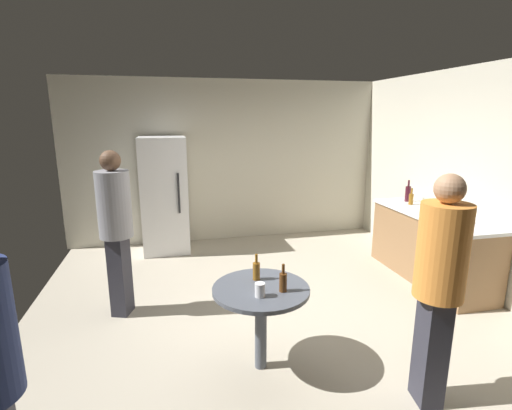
{
  "coord_description": "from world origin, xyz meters",
  "views": [
    {
      "loc": [
        -1.0,
        -3.74,
        2.1
      ],
      "look_at": [
        -0.03,
        0.42,
        1.09
      ],
      "focal_mm": 26.54,
      "sensor_mm": 36.0,
      "label": 1
    }
  ],
  "objects_px": {
    "refrigerator": "(165,195)",
    "beer_bottle_amber": "(256,270)",
    "kettle": "(459,217)",
    "foreground_table": "(261,299)",
    "beer_bottle_on_counter": "(411,199)",
    "beer_bottle_brown": "(283,282)",
    "wine_bottle_on_counter": "(408,193)",
    "person_in_orange_shirt": "(440,275)",
    "person_in_gray_shirt": "(116,221)",
    "plastic_cup_white": "(260,290)"
  },
  "relations": [
    {
      "from": "kettle",
      "to": "wine_bottle_on_counter",
      "type": "distance_m",
      "value": 1.15
    },
    {
      "from": "wine_bottle_on_counter",
      "to": "beer_bottle_brown",
      "type": "xyz_separation_m",
      "value": [
        -2.51,
        -2.04,
        -0.2
      ]
    },
    {
      "from": "foreground_table",
      "to": "wine_bottle_on_counter",
      "type": "bearing_deg",
      "value": 36.0
    },
    {
      "from": "person_in_gray_shirt",
      "to": "plastic_cup_white",
      "type": "bearing_deg",
      "value": -29.45
    },
    {
      "from": "foreground_table",
      "to": "beer_bottle_amber",
      "type": "distance_m",
      "value": 0.25
    },
    {
      "from": "refrigerator",
      "to": "person_in_orange_shirt",
      "type": "height_order",
      "value": "refrigerator"
    },
    {
      "from": "beer_bottle_brown",
      "to": "beer_bottle_amber",
      "type": "bearing_deg",
      "value": 120.38
    },
    {
      "from": "refrigerator",
      "to": "beer_bottle_on_counter",
      "type": "distance_m",
      "value": 3.64
    },
    {
      "from": "kettle",
      "to": "beer_bottle_on_counter",
      "type": "xyz_separation_m",
      "value": [
        0.04,
        0.96,
        0.01
      ]
    },
    {
      "from": "beer_bottle_amber",
      "to": "plastic_cup_white",
      "type": "bearing_deg",
      "value": -98.15
    },
    {
      "from": "refrigerator",
      "to": "plastic_cup_white",
      "type": "distance_m",
      "value": 3.4
    },
    {
      "from": "beer_bottle_brown",
      "to": "person_in_orange_shirt",
      "type": "relative_size",
      "value": 0.13
    },
    {
      "from": "refrigerator",
      "to": "foreground_table",
      "type": "distance_m",
      "value": 3.27
    },
    {
      "from": "wine_bottle_on_counter",
      "to": "plastic_cup_white",
      "type": "distance_m",
      "value": 3.43
    },
    {
      "from": "beer_bottle_amber",
      "to": "person_in_gray_shirt",
      "type": "relative_size",
      "value": 0.13
    },
    {
      "from": "kettle",
      "to": "beer_bottle_amber",
      "type": "relative_size",
      "value": 1.06
    },
    {
      "from": "kettle",
      "to": "person_in_orange_shirt",
      "type": "relative_size",
      "value": 0.14
    },
    {
      "from": "kettle",
      "to": "wine_bottle_on_counter",
      "type": "xyz_separation_m",
      "value": [
        0.12,
        1.15,
        0.05
      ]
    },
    {
      "from": "refrigerator",
      "to": "beer_bottle_amber",
      "type": "height_order",
      "value": "refrigerator"
    },
    {
      "from": "wine_bottle_on_counter",
      "to": "person_in_orange_shirt",
      "type": "relative_size",
      "value": 0.18
    },
    {
      "from": "refrigerator",
      "to": "beer_bottle_brown",
      "type": "height_order",
      "value": "refrigerator"
    },
    {
      "from": "person_in_orange_shirt",
      "to": "wine_bottle_on_counter",
      "type": "bearing_deg",
      "value": -110.46
    },
    {
      "from": "beer_bottle_on_counter",
      "to": "beer_bottle_brown",
      "type": "distance_m",
      "value": 3.06
    },
    {
      "from": "foreground_table",
      "to": "beer_bottle_brown",
      "type": "xyz_separation_m",
      "value": [
        0.15,
        -0.11,
        0.19
      ]
    },
    {
      "from": "wine_bottle_on_counter",
      "to": "foreground_table",
      "type": "xyz_separation_m",
      "value": [
        -2.66,
        -1.93,
        -0.39
      ]
    },
    {
      "from": "person_in_gray_shirt",
      "to": "beer_bottle_on_counter",
      "type": "bearing_deg",
      "value": 27.19
    },
    {
      "from": "refrigerator",
      "to": "person_in_orange_shirt",
      "type": "distance_m",
      "value": 4.28
    },
    {
      "from": "kettle",
      "to": "foreground_table",
      "type": "distance_m",
      "value": 2.68
    },
    {
      "from": "beer_bottle_amber",
      "to": "person_in_orange_shirt",
      "type": "bearing_deg",
      "value": -36.41
    },
    {
      "from": "beer_bottle_brown",
      "to": "person_in_orange_shirt",
      "type": "xyz_separation_m",
      "value": [
        0.97,
        -0.56,
        0.2
      ]
    },
    {
      "from": "foreground_table",
      "to": "beer_bottle_brown",
      "type": "relative_size",
      "value": 3.48
    },
    {
      "from": "kettle",
      "to": "beer_bottle_brown",
      "type": "distance_m",
      "value": 2.55
    },
    {
      "from": "wine_bottle_on_counter",
      "to": "beer_bottle_amber",
      "type": "height_order",
      "value": "wine_bottle_on_counter"
    },
    {
      "from": "refrigerator",
      "to": "plastic_cup_white",
      "type": "xyz_separation_m",
      "value": [
        0.72,
        -3.33,
        -0.11
      ]
    },
    {
      "from": "foreground_table",
      "to": "beer_bottle_amber",
      "type": "height_order",
      "value": "beer_bottle_amber"
    },
    {
      "from": "kettle",
      "to": "wine_bottle_on_counter",
      "type": "height_order",
      "value": "wine_bottle_on_counter"
    },
    {
      "from": "beer_bottle_brown",
      "to": "plastic_cup_white",
      "type": "relative_size",
      "value": 2.09
    },
    {
      "from": "kettle",
      "to": "beer_bottle_brown",
      "type": "relative_size",
      "value": 1.06
    },
    {
      "from": "kettle",
      "to": "person_in_gray_shirt",
      "type": "xyz_separation_m",
      "value": [
        -3.79,
        0.45,
        0.07
      ]
    },
    {
      "from": "beer_bottle_amber",
      "to": "kettle",
      "type": "bearing_deg",
      "value": 13.87
    },
    {
      "from": "foreground_table",
      "to": "person_in_gray_shirt",
      "type": "height_order",
      "value": "person_in_gray_shirt"
    },
    {
      "from": "beer_bottle_brown",
      "to": "person_in_orange_shirt",
      "type": "height_order",
      "value": "person_in_orange_shirt"
    },
    {
      "from": "foreground_table",
      "to": "beer_bottle_brown",
      "type": "bearing_deg",
      "value": -34.87
    },
    {
      "from": "beer_bottle_amber",
      "to": "person_in_orange_shirt",
      "type": "xyz_separation_m",
      "value": [
        1.12,
        -0.83,
        0.2
      ]
    },
    {
      "from": "refrigerator",
      "to": "beer_bottle_amber",
      "type": "distance_m",
      "value": 3.11
    },
    {
      "from": "refrigerator",
      "to": "wine_bottle_on_counter",
      "type": "height_order",
      "value": "refrigerator"
    },
    {
      "from": "refrigerator",
      "to": "kettle",
      "type": "distance_m",
      "value": 4.08
    },
    {
      "from": "kettle",
      "to": "beer_bottle_amber",
      "type": "distance_m",
      "value": 2.63
    },
    {
      "from": "beer_bottle_on_counter",
      "to": "beer_bottle_brown",
      "type": "xyz_separation_m",
      "value": [
        -2.43,
        -1.85,
        -0.17
      ]
    },
    {
      "from": "plastic_cup_white",
      "to": "person_in_orange_shirt",
      "type": "relative_size",
      "value": 0.06
    }
  ]
}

